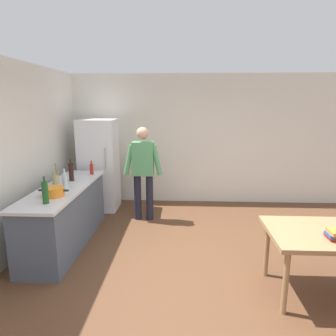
% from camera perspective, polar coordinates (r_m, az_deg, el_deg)
% --- Properties ---
extents(ground_plane, '(14.00, 14.00, 0.00)m').
position_cam_1_polar(ground_plane, '(4.04, 6.23, -19.46)').
color(ground_plane, brown).
extents(wall_back, '(6.40, 0.12, 2.70)m').
position_cam_1_polar(wall_back, '(6.48, 4.96, 5.36)').
color(wall_back, silver).
rests_on(wall_back, ground_plane).
extents(kitchen_counter, '(0.64, 2.20, 0.90)m').
position_cam_1_polar(kitchen_counter, '(4.87, -18.71, -8.43)').
color(kitchen_counter, '#4C5666').
rests_on(kitchen_counter, ground_plane).
extents(refrigerator, '(0.70, 0.67, 1.80)m').
position_cam_1_polar(refrigerator, '(6.18, -12.79, 0.55)').
color(refrigerator, white).
rests_on(refrigerator, ground_plane).
extents(person, '(0.70, 0.22, 1.70)m').
position_cam_1_polar(person, '(5.44, -4.70, 0.10)').
color(person, '#1E1E2D').
rests_on(person, ground_plane).
extents(dining_table, '(1.40, 0.90, 0.75)m').
position_cam_1_polar(dining_table, '(3.82, 28.69, -11.54)').
color(dining_table, '#9E754C').
rests_on(dining_table, ground_plane).
extents(cooking_pot, '(0.40, 0.28, 0.12)m').
position_cam_1_polar(cooking_pot, '(4.30, -20.73, -4.20)').
color(cooking_pot, orange).
rests_on(cooking_pot, kitchen_counter).
extents(utensil_jar, '(0.11, 0.11, 0.32)m').
position_cam_1_polar(utensil_jar, '(4.92, -20.38, -1.92)').
color(utensil_jar, tan).
rests_on(utensil_jar, kitchen_counter).
extents(bottle_wine_green, '(0.08, 0.08, 0.34)m').
position_cam_1_polar(bottle_wine_green, '(4.00, -22.11, -4.22)').
color(bottle_wine_green, '#1E5123').
rests_on(bottle_wine_green, kitchen_counter).
extents(bottle_sauce_red, '(0.06, 0.06, 0.24)m').
position_cam_1_polar(bottle_sauce_red, '(5.39, -14.18, -0.18)').
color(bottle_sauce_red, '#B22319').
rests_on(bottle_sauce_red, kitchen_counter).
extents(bottle_water_clear, '(0.07, 0.07, 0.30)m').
position_cam_1_polar(bottle_water_clear, '(4.56, -18.84, -2.28)').
color(bottle_water_clear, silver).
rests_on(bottle_water_clear, kitchen_counter).
extents(bottle_wine_dark, '(0.08, 0.08, 0.34)m').
position_cam_1_polar(bottle_wine_dark, '(5.03, -17.75, -0.68)').
color(bottle_wine_dark, black).
rests_on(bottle_wine_dark, kitchen_counter).
extents(bottle_vinegar_tall, '(0.06, 0.06, 0.32)m').
position_cam_1_polar(bottle_vinegar_tall, '(4.51, -20.55, -2.44)').
color(bottle_vinegar_tall, gray).
rests_on(bottle_vinegar_tall, kitchen_counter).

